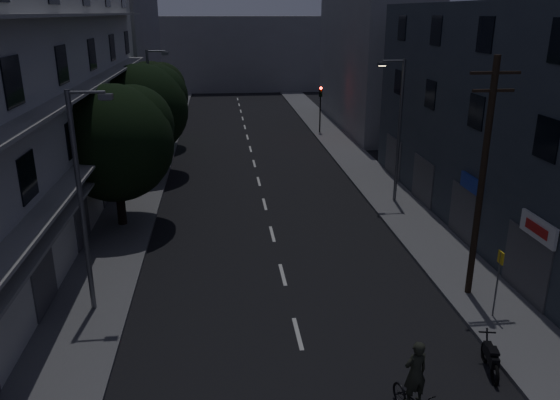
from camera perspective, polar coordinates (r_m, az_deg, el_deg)
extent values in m
plane|color=black|center=(36.26, -2.29, 2.18)|extent=(160.00, 160.00, 0.00)
cube|color=#565659|center=(36.52, -14.12, 1.85)|extent=(3.00, 90.00, 0.15)
cube|color=#565659|center=(37.50, 9.22, 2.63)|extent=(3.00, 90.00, 0.15)
cube|color=beige|center=(19.40, 1.87, -13.76)|extent=(0.15, 2.00, 0.01)
cube|color=beige|center=(23.27, 0.28, -7.79)|extent=(0.15, 2.00, 0.01)
cube|color=beige|center=(27.34, -0.82, -3.56)|extent=(0.15, 2.00, 0.01)
cube|color=beige|center=(31.52, -1.62, -0.43)|extent=(0.15, 2.00, 0.01)
cube|color=beige|center=(35.79, -2.23, 1.96)|extent=(0.15, 2.00, 0.01)
cube|color=beige|center=(40.10, -2.72, 3.83)|extent=(0.15, 2.00, 0.01)
cube|color=beige|center=(44.45, -3.11, 5.34)|extent=(0.15, 2.00, 0.01)
cube|color=beige|center=(48.83, -3.43, 6.59)|extent=(0.15, 2.00, 0.01)
cube|color=beige|center=(53.23, -3.70, 7.62)|extent=(0.15, 2.00, 0.01)
cube|color=beige|center=(57.64, -3.93, 8.50)|extent=(0.15, 2.00, 0.01)
cube|color=beige|center=(62.07, -4.13, 9.25)|extent=(0.15, 2.00, 0.01)
cube|color=beige|center=(66.50, -4.30, 9.90)|extent=(0.15, 2.00, 0.01)
cube|color=beige|center=(70.95, -4.45, 10.47)|extent=(0.15, 2.00, 0.01)
cube|color=#B8B7B2|center=(29.44, -25.77, 10.35)|extent=(6.00, 36.00, 14.00)
cube|color=black|center=(21.50, -23.69, -5.99)|extent=(0.06, 1.60, 1.60)
cube|color=black|center=(26.86, -20.16, -0.64)|extent=(0.06, 1.60, 1.60)
cube|color=black|center=(32.45, -17.84, 2.91)|extent=(0.06, 1.60, 1.60)
cube|color=black|center=(38.17, -16.20, 5.40)|extent=(0.06, 1.60, 1.60)
cube|color=black|center=(43.96, -14.97, 7.24)|extent=(0.06, 1.60, 1.60)
cube|color=black|center=(20.44, -24.86, 2.19)|extent=(0.06, 1.60, 1.60)
cube|color=black|center=(26.03, -20.96, 6.01)|extent=(0.06, 1.60, 1.60)
cube|color=black|center=(31.76, -18.42, 8.46)|extent=(0.06, 1.60, 1.60)
cube|color=black|center=(37.58, -16.65, 10.14)|extent=(0.06, 1.60, 1.60)
cube|color=black|center=(43.45, -15.34, 11.36)|extent=(0.06, 1.60, 1.60)
cube|color=black|center=(19.85, -26.15, 11.05)|extent=(0.06, 1.60, 1.60)
cube|color=black|center=(25.57, -21.82, 13.00)|extent=(0.06, 1.60, 1.60)
cube|color=black|center=(31.39, -19.04, 14.19)|extent=(0.06, 1.60, 1.60)
cube|color=black|center=(37.26, -17.12, 14.99)|extent=(0.06, 1.60, 1.60)
cube|color=black|center=(43.18, -15.72, 15.57)|extent=(0.06, 1.60, 1.60)
cube|color=gray|center=(29.02, -18.38, 5.10)|extent=(1.00, 32.40, 0.12)
cube|color=gray|center=(28.48, -19.06, 11.35)|extent=(1.00, 32.40, 0.12)
cube|color=gray|center=(28.28, -19.78, 17.77)|extent=(1.00, 32.40, 0.12)
cube|color=gray|center=(29.26, -18.39, 3.38)|extent=(0.80, 32.40, 0.12)
cube|color=#424247|center=(21.74, -23.45, -7.43)|extent=(0.06, 2.40, 2.40)
cube|color=#424247|center=(27.06, -20.00, -1.83)|extent=(0.06, 2.40, 2.40)
cube|color=#424247|center=(32.61, -17.72, 1.90)|extent=(0.06, 2.40, 2.40)
cube|color=#424247|center=(38.30, -16.10, 4.53)|extent=(0.06, 2.40, 2.40)
cube|color=#424247|center=(44.07, -14.90, 6.48)|extent=(0.06, 2.40, 2.40)
cube|color=#2C333C|center=(28.13, 24.78, 7.04)|extent=(6.00, 28.00, 11.00)
cube|color=black|center=(21.41, 26.09, 5.76)|extent=(0.06, 1.40, 1.50)
cube|color=black|center=(26.13, 19.82, 8.66)|extent=(0.06, 1.40, 1.50)
cube|color=black|center=(31.10, 15.45, 10.59)|extent=(0.06, 1.40, 1.50)
cube|color=black|center=(36.23, 12.27, 11.95)|extent=(0.06, 1.40, 1.50)
cube|color=black|center=(25.80, 20.66, 15.86)|extent=(0.06, 1.40, 1.50)
cube|color=black|center=(30.83, 16.01, 16.66)|extent=(0.06, 1.40, 1.50)
cube|color=black|center=(35.99, 12.65, 17.16)|extent=(0.06, 1.40, 1.50)
cube|color=#424247|center=(22.88, 24.30, -6.23)|extent=(0.06, 3.00, 2.60)
cube|color=#424247|center=(27.34, 18.66, -1.47)|extent=(0.06, 3.00, 2.60)
cube|color=#424247|center=(32.13, 14.67, 1.93)|extent=(0.06, 3.00, 2.60)
cube|color=#424247|center=(37.11, 11.73, 4.43)|extent=(0.06, 3.00, 2.60)
cube|color=silver|center=(21.83, 25.38, -2.73)|extent=(0.12, 2.20, 0.80)
cube|color=#B21414|center=(21.79, 25.20, -2.75)|extent=(0.02, 1.40, 0.36)
cube|color=navy|center=(26.36, 19.35, 1.61)|extent=(0.12, 2.00, 0.70)
cube|color=slate|center=(58.47, -16.47, 15.84)|extent=(6.00, 20.00, 16.00)
cube|color=slate|center=(53.75, 9.49, 14.52)|extent=(6.00, 20.00, 13.00)
cube|color=slate|center=(79.85, -4.81, 15.02)|extent=(24.00, 8.00, 10.00)
cylinder|color=black|center=(28.78, -16.44, 1.21)|extent=(0.44, 0.44, 3.86)
sphere|color=black|center=(28.19, -16.88, 5.70)|extent=(5.80, 5.80, 5.80)
sphere|color=black|center=(28.60, -15.05, 7.54)|extent=(4.06, 4.06, 4.06)
sphere|color=black|center=(27.69, -18.65, 6.22)|extent=(3.77, 3.77, 3.77)
cylinder|color=black|center=(37.69, -13.87, 5.62)|extent=(0.44, 0.44, 3.93)
sphere|color=black|center=(37.24, -14.16, 9.15)|extent=(5.92, 5.92, 5.92)
sphere|color=black|center=(37.74, -12.76, 10.52)|extent=(4.14, 4.14, 4.14)
sphere|color=black|center=(36.70, -15.49, 9.60)|extent=(3.85, 3.85, 3.85)
cylinder|color=black|center=(45.55, -13.14, 7.76)|extent=(0.44, 0.44, 3.67)
sphere|color=black|center=(45.19, -13.35, 10.49)|extent=(5.48, 5.48, 5.48)
sphere|color=black|center=(45.68, -12.28, 11.53)|extent=(3.83, 3.83, 3.83)
sphere|color=black|center=(44.68, -14.36, 10.86)|extent=(3.56, 3.56, 3.56)
cylinder|color=black|center=(49.95, 4.21, 8.89)|extent=(0.12, 0.12, 3.20)
cube|color=black|center=(49.64, 4.26, 11.22)|extent=(0.28, 0.22, 0.90)
sphere|color=#FF0C05|center=(49.45, 4.30, 11.58)|extent=(0.22, 0.22, 0.22)
sphere|color=#3F330C|center=(49.49, 4.30, 11.23)|extent=(0.22, 0.22, 0.22)
sphere|color=black|center=(49.53, 4.29, 10.89)|extent=(0.22, 0.22, 0.22)
cylinder|color=black|center=(49.34, -11.14, 8.46)|extent=(0.12, 0.12, 3.20)
cube|color=black|center=(49.02, -11.29, 10.82)|extent=(0.28, 0.22, 0.90)
sphere|color=black|center=(48.83, -11.33, 11.17)|extent=(0.22, 0.22, 0.22)
sphere|color=#3F330C|center=(48.87, -11.31, 10.83)|extent=(0.22, 0.22, 0.22)
sphere|color=#0CFF26|center=(48.91, -11.29, 10.48)|extent=(0.22, 0.22, 0.22)
cylinder|color=slate|center=(20.12, -20.04, -0.59)|extent=(0.18, 0.18, 8.00)
cylinder|color=slate|center=(19.10, -19.59, 10.57)|extent=(1.20, 0.10, 0.10)
cube|color=slate|center=(18.99, -17.75, 10.26)|extent=(0.45, 0.25, 0.18)
cube|color=#4C4C4C|center=(19.01, -17.72, 9.96)|extent=(0.35, 0.18, 0.04)
cylinder|color=#56575D|center=(31.39, 12.34, 6.91)|extent=(0.18, 0.18, 8.00)
cylinder|color=#56575D|center=(30.65, 11.77, 14.06)|extent=(1.20, 0.10, 0.10)
cube|color=#56575D|center=(30.48, 10.65, 13.82)|extent=(0.45, 0.25, 0.18)
cube|color=#FFD88C|center=(30.49, 10.63, 13.63)|extent=(0.35, 0.18, 0.04)
cylinder|color=#56595E|center=(39.09, -13.31, 9.18)|extent=(0.18, 0.18, 8.00)
cylinder|color=#56595E|center=(38.58, -12.85, 14.93)|extent=(1.20, 0.10, 0.10)
cube|color=#56595E|center=(38.53, -11.92, 14.77)|extent=(0.45, 0.25, 0.18)
cube|color=#4C4C4C|center=(38.54, -11.91, 14.62)|extent=(0.35, 0.18, 0.04)
cylinder|color=black|center=(21.19, 20.32, 1.77)|extent=(0.24, 0.24, 9.00)
cube|color=black|center=(20.46, 21.59, 12.25)|extent=(1.80, 0.10, 0.10)
cube|color=black|center=(20.52, 21.38, 10.60)|extent=(1.50, 0.10, 0.10)
cylinder|color=#595B60|center=(20.94, 21.72, -8.22)|extent=(0.06, 0.06, 2.50)
cube|color=yellow|center=(20.50, 22.08, -5.60)|extent=(0.05, 0.35, 0.45)
torus|color=black|center=(18.22, 21.54, -16.63)|extent=(0.24, 0.68, 0.67)
torus|color=black|center=(19.11, 20.63, -14.69)|extent=(0.24, 0.68, 0.67)
cube|color=black|center=(18.50, 21.19, -14.86)|extent=(0.44, 1.07, 0.33)
cube|color=black|center=(18.25, 21.40, -14.46)|extent=(0.36, 0.47, 0.09)
cylinder|color=black|center=(18.85, 20.82, -13.68)|extent=(0.14, 0.41, 0.80)
cube|color=black|center=(18.78, 20.85, -12.79)|extent=(0.52, 0.14, 0.04)
imported|color=black|center=(15.61, 13.95, -17.12)|extent=(0.78, 0.61, 1.90)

